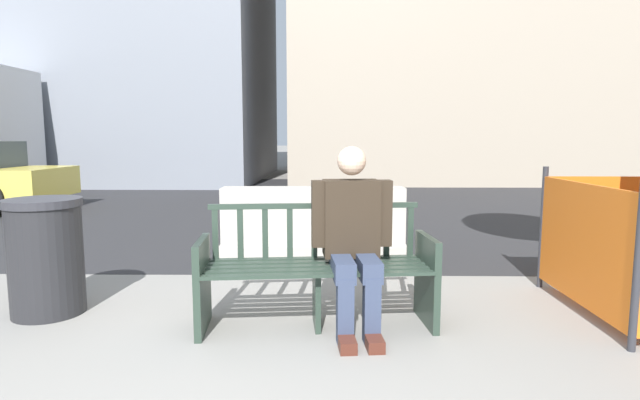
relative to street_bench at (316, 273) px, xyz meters
The scene contains 5 objects.
street_asphalt 7.36m from the street_bench, 93.54° to the left, with size 120.00×12.00×0.01m, color #28282B.
street_bench is the anchor object (origin of this frame).
seated_person 0.39m from the street_bench, ahead, with size 0.59×0.75×1.31m.
jersey_barrier_centre 1.88m from the street_bench, 92.41° to the left, with size 2.02×0.74×0.84m.
trash_bin 2.13m from the street_bench, behind, with size 0.57×0.57×0.91m.
Camera 1 is at (0.54, -2.19, 1.37)m, focal length 28.00 mm.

